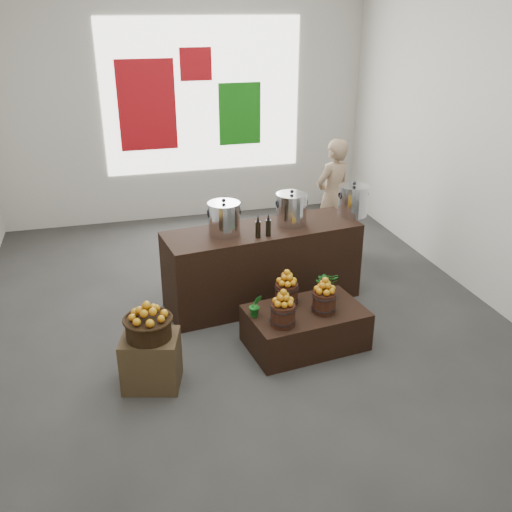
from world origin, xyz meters
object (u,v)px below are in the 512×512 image
object	(u,v)px
crate	(151,361)
wicker_basket	(148,328)
shopper	(333,197)
stock_pot_right	(353,201)
display_table	(305,327)
stock_pot_left	(224,220)
counter	(262,265)
stock_pot_center	(291,210)

from	to	relation	value
crate	wicker_basket	distance (m)	0.36
wicker_basket	shopper	bearing A→B (deg)	42.04
crate	stock_pot_right	xyz separation A→B (m)	(2.69, 1.51, 0.87)
shopper	display_table	bearing A→B (deg)	39.69
crate	stock_pot_left	world-z (taller)	stock_pot_left
stock_pot_right	counter	bearing A→B (deg)	-172.45
counter	shopper	distance (m)	1.90
counter	shopper	xyz separation A→B (m)	(1.39, 1.24, 0.36)
display_table	shopper	xyz separation A→B (m)	(1.23, 2.32, 0.62)
display_table	stock_pot_right	size ratio (longest dim) A/B	3.39
crate	counter	distance (m)	2.02
stock_pot_left	shopper	xyz separation A→B (m)	(1.87, 1.30, -0.30)
crate	stock_pot_right	size ratio (longest dim) A/B	1.47
display_table	counter	bearing A→B (deg)	91.52
stock_pot_left	shopper	size ratio (longest dim) A/B	0.22
shopper	stock_pot_center	bearing A→B (deg)	26.75
stock_pot_left	stock_pot_center	xyz separation A→B (m)	(0.84, 0.11, 0.00)
display_table	counter	xyz separation A→B (m)	(-0.17, 1.08, 0.27)
stock_pot_right	shopper	size ratio (longest dim) A/B	0.22
stock_pot_center	stock_pot_right	distance (m)	0.85
shopper	stock_pot_left	bearing A→B (deg)	12.44
stock_pot_left	crate	bearing A→B (deg)	-128.04
crate	display_table	size ratio (longest dim) A/B	0.43
shopper	wicker_basket	bearing A→B (deg)	19.56
stock_pot_left	stock_pot_center	distance (m)	0.85
wicker_basket	crate	bearing A→B (deg)	0.00
crate	stock_pot_right	bearing A→B (deg)	29.37
wicker_basket	stock_pot_center	distance (m)	2.37
crate	stock_pot_center	size ratio (longest dim) A/B	1.47
counter	shopper	size ratio (longest dim) A/B	1.39
display_table	stock_pot_center	distance (m)	1.47
stock_pot_right	shopper	bearing A→B (deg)	80.10
wicker_basket	display_table	size ratio (longest dim) A/B	0.35
display_table	stock_pot_right	xyz separation A→B (m)	(1.04, 1.24, 0.92)
wicker_basket	shopper	xyz separation A→B (m)	(2.88, 2.59, 0.21)
crate	wicker_basket	world-z (taller)	wicker_basket
stock_pot_left	counter	bearing A→B (deg)	7.55
stock_pot_center	shopper	bearing A→B (deg)	49.22
wicker_basket	display_table	distance (m)	1.72
stock_pot_center	stock_pot_right	size ratio (longest dim) A/B	1.00
counter	stock_pot_center	world-z (taller)	stock_pot_center
counter	stock_pot_center	distance (m)	0.75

